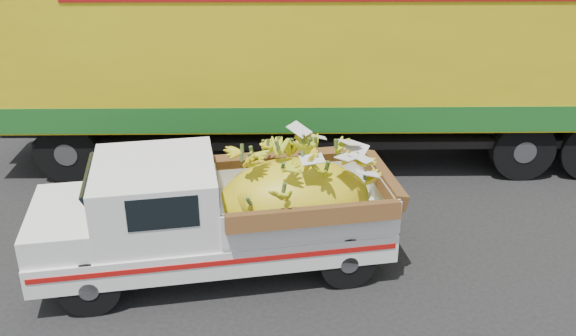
{
  "coord_description": "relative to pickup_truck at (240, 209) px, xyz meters",
  "views": [
    {
      "loc": [
        -0.46,
        -7.99,
        5.06
      ],
      "look_at": [
        -0.96,
        0.34,
        1.14
      ],
      "focal_mm": 40.0,
      "sensor_mm": 36.0,
      "label": 1
    }
  ],
  "objects": [
    {
      "name": "ground",
      "position": [
        1.56,
        0.45,
        -0.88
      ],
      "size": [
        100.0,
        100.0,
        0.0
      ],
      "primitive_type": "plane",
      "color": "black",
      "rests_on": "ground"
    },
    {
      "name": "curb",
      "position": [
        1.56,
        6.29,
        -0.81
      ],
      "size": [
        60.0,
        0.25,
        0.15
      ],
      "primitive_type": "cube",
      "color": "gray",
      "rests_on": "ground"
    },
    {
      "name": "pickup_truck",
      "position": [
        0.0,
        0.0,
        0.0
      ],
      "size": [
        4.95,
        2.76,
        1.64
      ],
      "rotation": [
        0.0,
        0.0,
        0.24
      ],
      "color": "black",
      "rests_on": "ground"
    },
    {
      "name": "semi_trailer",
      "position": [
        1.08,
        3.84,
        1.24
      ],
      "size": [
        12.04,
        3.37,
        3.8
      ],
      "rotation": [
        0.0,
        0.0,
        0.07
      ],
      "color": "black",
      "rests_on": "ground"
    },
    {
      "name": "sidewalk",
      "position": [
        1.56,
        8.39,
        -0.81
      ],
      "size": [
        60.0,
        4.0,
        0.14
      ],
      "primitive_type": "cube",
      "color": "gray",
      "rests_on": "ground"
    }
  ]
}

